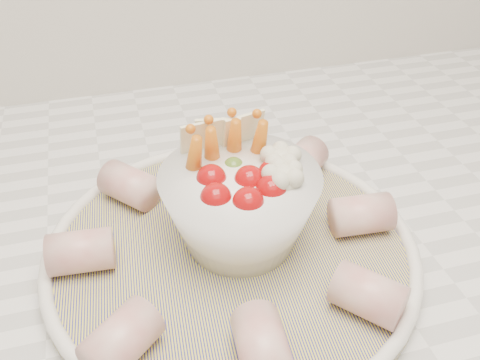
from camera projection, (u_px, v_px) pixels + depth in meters
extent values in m
cube|color=silver|center=(52.00, 265.00, 0.51)|extent=(2.04, 0.62, 0.04)
cylinder|color=navy|center=(231.00, 253.00, 0.48)|extent=(0.35, 0.35, 0.01)
torus|color=silver|center=(231.00, 247.00, 0.48)|extent=(0.33, 0.33, 0.01)
sphere|color=#9D0A0B|center=(216.00, 198.00, 0.42)|extent=(0.03, 0.03, 0.03)
sphere|color=#9D0A0B|center=(248.00, 203.00, 0.42)|extent=(0.03, 0.03, 0.03)
sphere|color=#9D0A0B|center=(271.00, 190.00, 0.43)|extent=(0.03, 0.03, 0.03)
sphere|color=#9D0A0B|center=(211.00, 179.00, 0.44)|extent=(0.03, 0.03, 0.03)
sphere|color=#9D0A0B|center=(249.00, 180.00, 0.44)|extent=(0.03, 0.03, 0.03)
sphere|color=#9D0A0B|center=(273.00, 174.00, 0.45)|extent=(0.03, 0.03, 0.03)
sphere|color=#4E7527|center=(234.00, 168.00, 0.46)|extent=(0.02, 0.02, 0.02)
cone|color=#CA6413|center=(212.00, 152.00, 0.46)|extent=(0.02, 0.04, 0.06)
cone|color=#CA6413|center=(234.00, 144.00, 0.47)|extent=(0.02, 0.03, 0.06)
cone|color=#CA6413|center=(259.00, 145.00, 0.47)|extent=(0.02, 0.03, 0.06)
cone|color=#CA6413|center=(194.00, 162.00, 0.45)|extent=(0.03, 0.04, 0.06)
sphere|color=beige|center=(280.00, 164.00, 0.46)|extent=(0.03, 0.03, 0.03)
sphere|color=beige|center=(283.00, 181.00, 0.44)|extent=(0.03, 0.03, 0.03)
cube|color=#EEE9B9|center=(218.00, 138.00, 0.47)|extent=(0.04, 0.02, 0.04)
cube|color=#EEE9B9|center=(243.00, 134.00, 0.48)|extent=(0.04, 0.02, 0.04)
cube|color=#EEE9B9|center=(202.00, 142.00, 0.47)|extent=(0.04, 0.02, 0.04)
cylinder|color=#BA5955|center=(361.00, 215.00, 0.48)|extent=(0.06, 0.04, 0.04)
cylinder|color=#BA5955|center=(302.00, 162.00, 0.55)|extent=(0.06, 0.06, 0.04)
cylinder|color=#BA5955|center=(209.00, 148.00, 0.57)|extent=(0.04, 0.06, 0.04)
cylinder|color=#BA5955|center=(130.00, 185.00, 0.52)|extent=(0.06, 0.06, 0.04)
cylinder|color=#BA5955|center=(81.00, 252.00, 0.45)|extent=(0.06, 0.04, 0.04)
cylinder|color=#BA5955|center=(122.00, 339.00, 0.38)|extent=(0.06, 0.06, 0.04)
cylinder|color=#BA5955|center=(262.00, 346.00, 0.37)|extent=(0.04, 0.06, 0.04)
cylinder|color=#BA5955|center=(368.00, 295.00, 0.41)|extent=(0.06, 0.06, 0.04)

